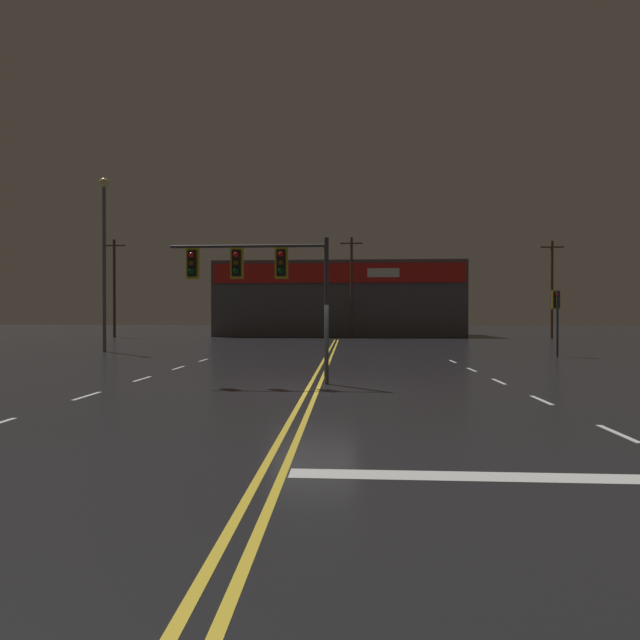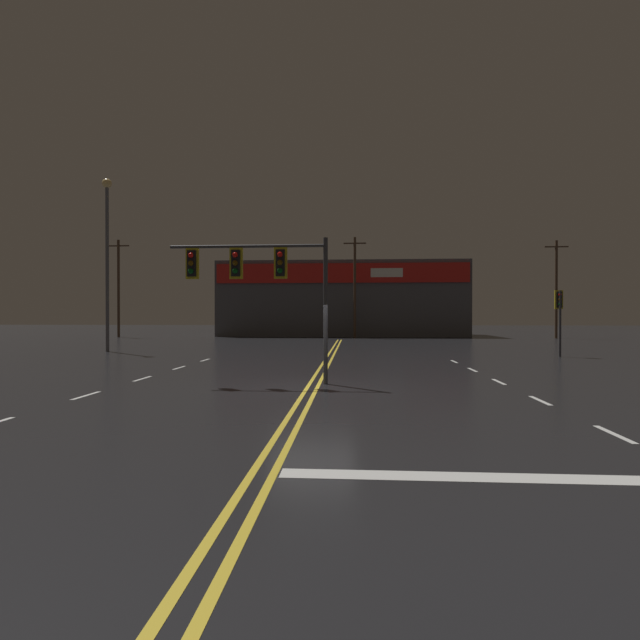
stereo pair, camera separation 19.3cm
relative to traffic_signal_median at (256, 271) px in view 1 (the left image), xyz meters
The scene contains 7 objects.
ground_plane 4.16m from the traffic_signal_median, 25.34° to the right, with size 200.00×200.00×0.00m, color black.
road_markings 5.49m from the traffic_signal_median, 39.63° to the right, with size 17.73×60.00×0.01m.
traffic_signal_median is the anchor object (origin of this frame).
traffic_signal_corner_northeast 18.02m from the traffic_signal_median, 39.13° to the left, with size 0.42×0.36×3.51m.
streetlight_far_left 18.01m from the traffic_signal_median, 131.03° to the left, with size 0.56×0.56×10.40m.
building_backdrop 39.76m from the traffic_signal_median, 87.26° to the left, with size 26.04×10.23×7.85m.
utility_pole_row 33.24m from the traffic_signal_median, 87.63° to the left, with size 45.17×0.26×9.85m.
Camera 1 is at (1.04, -14.79, 2.15)m, focal length 28.00 mm.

